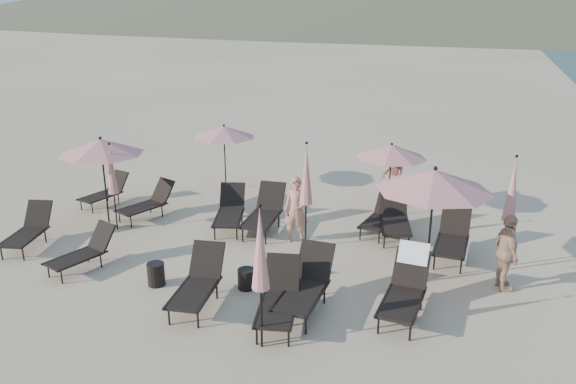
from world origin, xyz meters
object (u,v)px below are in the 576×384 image
(umbrella_open_1, at_px, (434,180))
(umbrella_closed_2, at_px, (111,170))
(beachgoer_b, at_px, (392,176))
(umbrella_open_2, at_px, (224,132))
(beachgoer_c, at_px, (507,253))
(lounger_5, at_px, (406,285))
(lounger_12, at_px, (381,216))
(beachgoer_a, at_px, (296,210))
(lounger_10, at_px, (395,217))
(umbrella_closed_1, at_px, (512,190))
(umbrella_closed_3, at_px, (306,175))
(side_table_0, at_px, (156,274))
(lounger_4, at_px, (306,284))
(lounger_0, at_px, (28,229))
(lounger_8, at_px, (230,211))
(lounger_9, at_px, (265,212))
(side_table_1, at_px, (247,279))
(lounger_1, at_px, (84,251))
(umbrella_open_3, at_px, (391,151))
(lounger_7, at_px, (148,202))
(lounger_11, at_px, (453,237))
(lounger_2, at_px, (198,282))
(umbrella_open_0, at_px, (101,147))
(umbrella_closed_0, at_px, (260,250))
(lounger_3, at_px, (279,297))
(lounger_6, at_px, (106,191))

(umbrella_open_1, height_order, umbrella_closed_2, umbrella_open_1)
(umbrella_open_1, xyz_separation_m, beachgoer_b, (-1.49, 4.46, -1.33))
(umbrella_open_2, bearing_deg, beachgoer_c, -26.83)
(lounger_5, height_order, lounger_12, lounger_5)
(lounger_12, xyz_separation_m, umbrella_open_1, (1.41, -2.39, 1.78))
(beachgoer_a, bearing_deg, lounger_10, 17.94)
(umbrella_closed_1, distance_m, umbrella_closed_3, 4.42)
(umbrella_open_2, bearing_deg, side_table_0, -77.39)
(lounger_4, distance_m, lounger_5, 1.85)
(lounger_0, relative_size, side_table_0, 3.60)
(lounger_8, distance_m, lounger_10, 4.16)
(lounger_12, bearing_deg, lounger_5, -63.13)
(lounger_9, distance_m, side_table_1, 3.14)
(lounger_1, xyz_separation_m, umbrella_open_3, (5.66, 5.43, 1.39))
(lounger_7, distance_m, lounger_10, 6.53)
(lounger_4, xyz_separation_m, lounger_11, (2.44, 3.30, -0.01))
(lounger_5, distance_m, umbrella_closed_1, 3.39)
(umbrella_open_3, xyz_separation_m, umbrella_closed_2, (-6.38, -3.27, -0.22))
(lounger_4, relative_size, umbrella_closed_1, 0.72)
(umbrella_open_3, xyz_separation_m, side_table_1, (-1.98, -5.09, -1.60))
(umbrella_closed_1, xyz_separation_m, umbrella_closed_3, (-4.39, -0.45, 0.02))
(lounger_11, distance_m, umbrella_closed_1, 1.71)
(lounger_8, bearing_deg, side_table_0, -109.00)
(umbrella_open_3, bearing_deg, lounger_5, -76.76)
(umbrella_closed_1, bearing_deg, side_table_1, -150.57)
(umbrella_closed_1, distance_m, umbrella_closed_2, 9.35)
(lounger_8, xyz_separation_m, umbrella_closed_1, (6.60, -0.10, 1.30))
(lounger_2, xyz_separation_m, umbrella_open_0, (-4.30, 3.06, 1.58))
(lounger_11, bearing_deg, umbrella_open_2, 159.63)
(lounger_4, relative_size, lounger_12, 1.13)
(side_table_1, bearing_deg, lounger_2, -124.61)
(lounger_0, xyz_separation_m, side_table_0, (3.88, -0.69, -0.20))
(lounger_2, height_order, umbrella_open_1, umbrella_open_1)
(lounger_2, xyz_separation_m, umbrella_closed_0, (1.67, -0.93, 1.31))
(lounger_2, relative_size, umbrella_open_1, 0.73)
(umbrella_open_1, xyz_separation_m, umbrella_closed_3, (-2.88, 0.82, -0.41))
(lounger_9, bearing_deg, lounger_3, -69.29)
(umbrella_open_0, xyz_separation_m, beachgoer_b, (6.82, 3.79, -1.18))
(lounger_4, xyz_separation_m, lounger_6, (-7.17, 3.67, -0.09))
(lounger_0, relative_size, lounger_3, 0.94)
(lounger_8, relative_size, beachgoer_a, 1.13)
(lounger_0, distance_m, beachgoer_b, 9.54)
(umbrella_open_1, height_order, beachgoer_b, umbrella_open_1)
(lounger_4, bearing_deg, umbrella_closed_3, 108.32)
(lounger_9, relative_size, side_table_1, 4.53)
(lounger_2, xyz_separation_m, lounger_9, (-0.19, 3.90, 0.03))
(lounger_11, bearing_deg, lounger_10, 151.99)
(lounger_6, xyz_separation_m, lounger_11, (9.61, -0.37, 0.08))
(lounger_2, relative_size, lounger_5, 0.98)
(lounger_11, bearing_deg, umbrella_open_1, -103.97)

